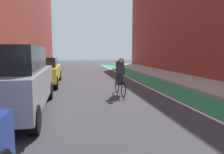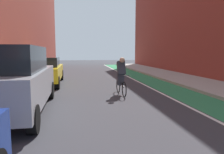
{
  "view_description": "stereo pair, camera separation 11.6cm",
  "coord_description": "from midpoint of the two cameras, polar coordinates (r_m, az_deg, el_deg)",
  "views": [
    {
      "loc": [
        -1.26,
        2.95,
        1.8
      ],
      "look_at": [
        -0.15,
        9.43,
        1.04
      ],
      "focal_mm": 33.98,
      "sensor_mm": 36.0,
      "label": 1
    },
    {
      "loc": [
        -1.14,
        2.93,
        1.8
      ],
      "look_at": [
        -0.15,
        9.43,
        1.04
      ],
      "focal_mm": 33.98,
      "sensor_mm": 36.0,
      "label": 2
    }
  ],
  "objects": [
    {
      "name": "parked_suv_silver",
      "position": [
        6.81,
        -24.72,
        -0.61
      ],
      "size": [
        2.05,
        4.84,
        1.98
      ],
      "color": "#9EA0A8",
      "rests_on": "ground"
    },
    {
      "name": "bike_lane_paint",
      "position": [
        13.87,
        10.45,
        -0.96
      ],
      "size": [
        1.6,
        35.85,
        0.0
      ],
      "primitive_type": "cube",
      "color": "#2D8451",
      "rests_on": "ground"
    },
    {
      "name": "sidewalk_right",
      "position": [
        14.76,
        18.81,
        -0.48
      ],
      "size": [
        2.95,
        35.85,
        0.14
      ],
      "primitive_type": "cube",
      "color": "#A8A59E",
      "rests_on": "ground"
    },
    {
      "name": "lane_divider_stripe",
      "position": [
        13.6,
        6.86,
        -1.04
      ],
      "size": [
        0.12,
        35.85,
        0.0
      ],
      "primitive_type": "cube",
      "color": "white",
      "rests_on": "ground"
    },
    {
      "name": "parked_sedan_yellow_cab",
      "position": [
        12.51,
        -17.36,
        1.65
      ],
      "size": [
        1.92,
        4.74,
        1.53
      ],
      "color": "yellow",
      "rests_on": "ground"
    },
    {
      "name": "ground_plane",
      "position": [
        11.2,
        -2.46,
        -2.66
      ],
      "size": [
        78.88,
        78.88,
        0.0
      ],
      "primitive_type": "plane",
      "color": "#38383D"
    },
    {
      "name": "cyclist_trailing",
      "position": [
        8.99,
        2.81,
        0.25
      ],
      "size": [
        0.48,
        1.69,
        1.6
      ],
      "color": "black",
      "rests_on": "ground"
    }
  ]
}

